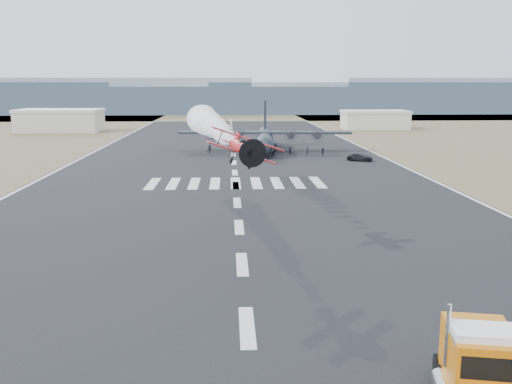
{
  "coord_description": "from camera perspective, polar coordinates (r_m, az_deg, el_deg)",
  "views": [
    {
      "loc": [
        -1.01,
        -31.63,
        14.14
      ],
      "look_at": [
        1.59,
        21.8,
        4.0
      ],
      "focal_mm": 40.0,
      "sensor_mm": 36.0,
      "label": 1
    }
  ],
  "objects": [
    {
      "name": "crew_e",
      "position": [
        112.47,
        -0.03,
        3.97
      ],
      "size": [
        0.97,
        0.73,
        1.76
      ],
      "primitive_type": "imported",
      "rotation": [
        0.0,
        0.0,
        0.26
      ],
      "color": "black",
      "rests_on": "ground"
    },
    {
      "name": "smoke_trail",
      "position": [
        74.97,
        -4.98,
        7.07
      ],
      "size": [
        6.91,
        35.8,
        3.92
      ],
      "rotation": [
        0.0,
        0.0,
        0.14
      ],
      "color": "white"
    },
    {
      "name": "ridge_seg_c",
      "position": [
        298.62,
        -15.37,
        9.28
      ],
      "size": [
        150.0,
        50.0,
        17.0
      ],
      "primitive_type": "cube",
      "color": "#7D909F",
      "rests_on": "ground"
    },
    {
      "name": "crew_b",
      "position": [
        116.76,
        3.4,
        4.15
      ],
      "size": [
        0.78,
        0.49,
        1.59
      ],
      "primitive_type": "imported",
      "rotation": [
        0.0,
        0.0,
        3.17
      ],
      "color": "black",
      "rests_on": "ground"
    },
    {
      "name": "crew_c",
      "position": [
        118.63,
        -4.65,
        4.29
      ],
      "size": [
        1.28,
        0.94,
        1.8
      ],
      "primitive_type": "imported",
      "rotation": [
        0.0,
        0.0,
        0.39
      ],
      "color": "black",
      "rests_on": "ground"
    },
    {
      "name": "transport_aircraft",
      "position": [
        123.0,
        0.9,
        5.41
      ],
      "size": [
        36.55,
        30.06,
        10.55
      ],
      "rotation": [
        0.0,
        0.0,
        -0.07
      ],
      "color": "black",
      "rests_on": "ground"
    },
    {
      "name": "semi_truck",
      "position": [
        27.46,
        21.71,
        -16.41
      ],
      "size": [
        4.38,
        9.1,
        4.0
      ],
      "rotation": [
        0.0,
        0.0,
        -0.2
      ],
      "color": "black",
      "rests_on": "ground"
    },
    {
      "name": "runway_markings",
      "position": [
        92.72,
        -2.14,
        1.96
      ],
      "size": [
        60.0,
        260.0,
        0.01
      ],
      "primitive_type": null,
      "color": "silver",
      "rests_on": "ground"
    },
    {
      "name": "hangar_right",
      "position": [
        187.94,
        11.79,
        7.12
      ],
      "size": [
        20.5,
        12.5,
        5.9
      ],
      "color": "#B5B1A1",
      "rests_on": "ground"
    },
    {
      "name": "crew_g",
      "position": [
        116.61,
        5.15,
        4.13
      ],
      "size": [
        0.67,
        0.73,
        1.64
      ],
      "primitive_type": "imported",
      "rotation": [
        0.0,
        0.0,
        1.22
      ],
      "color": "black",
      "rests_on": "ground"
    },
    {
      "name": "crew_a",
      "position": [
        113.79,
        1.71,
        4.07
      ],
      "size": [
        0.84,
        0.88,
        1.88
      ],
      "primitive_type": "imported",
      "rotation": [
        0.0,
        0.0,
        4.18
      ],
      "color": "black",
      "rests_on": "ground"
    },
    {
      "name": "crew_h",
      "position": [
        118.88,
        0.72,
        4.31
      ],
      "size": [
        0.96,
        0.86,
        1.68
      ],
      "primitive_type": "imported",
      "rotation": [
        0.0,
        0.0,
        0.57
      ],
      "color": "black",
      "rests_on": "ground"
    },
    {
      "name": "crew_d",
      "position": [
        115.29,
        1.66,
        4.16
      ],
      "size": [
        1.03,
        1.24,
        1.88
      ],
      "primitive_type": "imported",
      "rotation": [
        0.0,
        0.0,
        1.07
      ],
      "color": "black",
      "rests_on": "ground"
    },
    {
      "name": "ground",
      "position": [
        34.66,
        -0.9,
        -13.35
      ],
      "size": [
        500.0,
        500.0,
        0.0
      ],
      "primitive_type": "plane",
      "color": "black",
      "rests_on": "ground"
    },
    {
      "name": "ridge_seg_e",
      "position": [
        299.08,
        10.09,
        9.3
      ],
      "size": [
        150.0,
        50.0,
        15.0
      ],
      "primitive_type": "cube",
      "color": "#7D909F",
      "rests_on": "ground"
    },
    {
      "name": "aerobatic_biplane",
      "position": [
        46.0,
        -1.32,
        4.48
      ],
      "size": [
        6.01,
        5.68,
        3.36
      ],
      "rotation": [
        0.0,
        0.33,
        0.14
      ],
      "color": "red"
    },
    {
      "name": "ridge_seg_f",
      "position": [
        319.76,
        21.67,
        8.98
      ],
      "size": [
        150.0,
        50.0,
        17.0
      ],
      "primitive_type": "cube",
      "color": "#7D909F",
      "rests_on": "ground"
    },
    {
      "name": "support_vehicle",
      "position": [
        108.56,
        10.36,
        3.43
      ],
      "size": [
        5.31,
        3.95,
        1.34
      ],
      "primitive_type": "imported",
      "rotation": [
        0.0,
        0.0,
        1.16
      ],
      "color": "black",
      "rests_on": "ground"
    },
    {
      "name": "crew_f",
      "position": [
        114.95,
        6.69,
        4.0
      ],
      "size": [
        0.87,
        1.58,
        1.62
      ],
      "primitive_type": "imported",
      "rotation": [
        0.0,
        0.0,
        1.3
      ],
      "color": "black",
      "rests_on": "ground"
    },
    {
      "name": "ridge_seg_d",
      "position": [
        291.73,
        -2.63,
        9.23
      ],
      "size": [
        150.0,
        50.0,
        13.0
      ],
      "primitive_type": "cube",
      "color": "#7D909F",
      "rests_on": "ground"
    },
    {
      "name": "scrub_far",
      "position": [
        262.01,
        -2.59,
        7.63
      ],
      "size": [
        500.0,
        80.0,
        0.0
      ],
      "primitive_type": "cube",
      "color": "brown",
      "rests_on": "ground"
    },
    {
      "name": "hangar_left",
      "position": [
        184.15,
        -19.0,
        6.82
      ],
      "size": [
        24.5,
        14.5,
        6.7
      ],
      "color": "#B5B1A1",
      "rests_on": "ground"
    }
  ]
}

